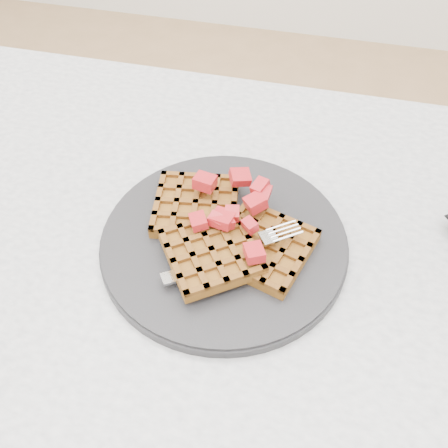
% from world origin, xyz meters
% --- Properties ---
extents(table, '(1.20, 0.80, 0.75)m').
position_xyz_m(table, '(0.00, 0.00, 0.64)').
color(table, silver).
rests_on(table, ground).
extents(plate, '(0.30, 0.30, 0.02)m').
position_xyz_m(plate, '(-0.05, 0.04, 0.76)').
color(plate, black).
rests_on(plate, table).
extents(waffles, '(0.22, 0.20, 0.03)m').
position_xyz_m(waffles, '(-0.05, 0.03, 0.78)').
color(waffles, brown).
rests_on(waffles, plate).
extents(strawberry_pile, '(0.15, 0.15, 0.02)m').
position_xyz_m(strawberry_pile, '(-0.05, 0.04, 0.80)').
color(strawberry_pile, maroon).
rests_on(strawberry_pile, waffles).
extents(fork, '(0.16, 0.13, 0.02)m').
position_xyz_m(fork, '(-0.02, 0.01, 0.77)').
color(fork, silver).
rests_on(fork, plate).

